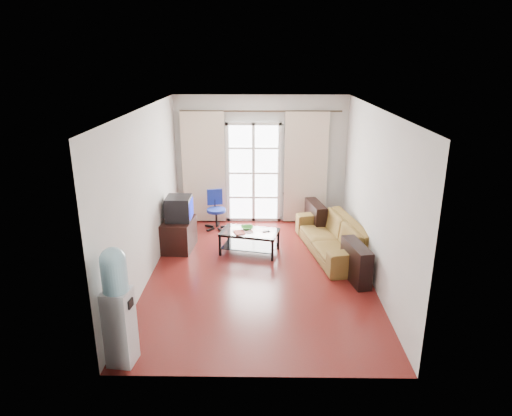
{
  "coord_description": "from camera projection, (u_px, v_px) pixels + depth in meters",
  "views": [
    {
      "loc": [
        0.04,
        -6.88,
        3.45
      ],
      "look_at": [
        -0.07,
        0.35,
        1.03
      ],
      "focal_mm": 32.0,
      "sensor_mm": 36.0,
      "label": 1
    }
  ],
  "objects": [
    {
      "name": "ceiling",
      "position": [
        260.0,
        109.0,
        6.76
      ],
      "size": [
        5.2,
        5.2,
        0.0
      ],
      "primitive_type": "plane",
      "rotation": [
        3.14,
        0.0,
        0.0
      ],
      "color": "white",
      "rests_on": "wall_back"
    },
    {
      "name": "crt_tv",
      "position": [
        178.0,
        208.0,
        8.37
      ],
      "size": [
        0.49,
        0.48,
        0.44
      ],
      "rotation": [
        0.0,
        0.0,
        -0.0
      ],
      "color": "black",
      "rests_on": "tv_stand"
    },
    {
      "name": "wall_left",
      "position": [
        146.0,
        195.0,
        7.21
      ],
      "size": [
        0.02,
        5.2,
        2.7
      ],
      "primitive_type": "cube",
      "color": "silver",
      "rests_on": "floor"
    },
    {
      "name": "water_cooler",
      "position": [
        118.0,
        305.0,
        5.17
      ],
      "size": [
        0.34,
        0.34,
        1.47
      ],
      "rotation": [
        0.0,
        0.0,
        -0.13
      ],
      "color": "silver",
      "rests_on": "floor"
    },
    {
      "name": "floor",
      "position": [
        260.0,
        273.0,
        7.62
      ],
      "size": [
        5.2,
        5.2,
        0.0
      ],
      "primitive_type": "plane",
      "color": "maroon",
      "rests_on": "ground"
    },
    {
      "name": "remote",
      "position": [
        266.0,
        231.0,
        8.26
      ],
      "size": [
        0.15,
        0.08,
        0.02
      ],
      "primitive_type": "cube",
      "rotation": [
        0.0,
        0.0,
        0.32
      ],
      "color": "black",
      "rests_on": "coffee_table"
    },
    {
      "name": "book",
      "position": [
        234.0,
        233.0,
        8.17
      ],
      "size": [
        0.32,
        0.34,
        0.02
      ],
      "primitive_type": "imported",
      "rotation": [
        0.0,
        0.0,
        0.36
      ],
      "color": "#A82E14",
      "rests_on": "coffee_table"
    },
    {
      "name": "curtain_right",
      "position": [
        306.0,
        168.0,
        9.58
      ],
      "size": [
        0.9,
        0.07,
        2.35
      ],
      "primitive_type": "cube",
      "color": "beige",
      "rests_on": "curtain_rod"
    },
    {
      "name": "coffee_table",
      "position": [
        250.0,
        239.0,
        8.33
      ],
      "size": [
        1.13,
        0.8,
        0.42
      ],
      "rotation": [
        0.0,
        0.0,
        -0.23
      ],
      "color": "silver",
      "rests_on": "floor"
    },
    {
      "name": "french_door",
      "position": [
        254.0,
        173.0,
        9.69
      ],
      "size": [
        1.16,
        0.06,
        2.15
      ],
      "color": "white",
      "rests_on": "wall_back"
    },
    {
      "name": "wall_right",
      "position": [
        374.0,
        196.0,
        7.17
      ],
      "size": [
        0.02,
        5.2,
        2.7
      ],
      "primitive_type": "cube",
      "color": "silver",
      "rests_on": "floor"
    },
    {
      "name": "sofa",
      "position": [
        333.0,
        237.0,
        8.3
      ],
      "size": [
        2.47,
        1.65,
        0.63
      ],
      "primitive_type": "imported",
      "rotation": [
        0.0,
        0.0,
        -1.38
      ],
      "color": "brown",
      "rests_on": "floor"
    },
    {
      "name": "tv_stand",
      "position": [
        179.0,
        234.0,
        8.5
      ],
      "size": [
        0.58,
        0.81,
        0.57
      ],
      "primitive_type": "cube",
      "rotation": [
        0.0,
        0.0,
        -0.08
      ],
      "color": "black",
      "rests_on": "floor"
    },
    {
      "name": "wall_front",
      "position": [
        258.0,
        269.0,
        4.72
      ],
      "size": [
        3.6,
        0.02,
        2.7
      ],
      "primitive_type": "cube",
      "color": "silver",
      "rests_on": "floor"
    },
    {
      "name": "radiator",
      "position": [
        297.0,
        207.0,
        9.87
      ],
      "size": [
        0.64,
        0.12,
        0.64
      ],
      "primitive_type": "cube",
      "color": "#949497",
      "rests_on": "floor"
    },
    {
      "name": "curtain_rod",
      "position": [
        261.0,
        111.0,
        9.23
      ],
      "size": [
        3.3,
        0.04,
        0.04
      ],
      "primitive_type": "cylinder",
      "rotation": [
        0.0,
        1.57,
        0.0
      ],
      "color": "#4C3F2D",
      "rests_on": "wall_back"
    },
    {
      "name": "curtain_left",
      "position": [
        204.0,
        168.0,
        9.6
      ],
      "size": [
        0.9,
        0.07,
        2.35
      ],
      "primitive_type": "cube",
      "color": "beige",
      "rests_on": "curtain_rod"
    },
    {
      "name": "wall_back",
      "position": [
        261.0,
        160.0,
        9.65
      ],
      "size": [
        3.6,
        0.02,
        2.7
      ],
      "primitive_type": "cube",
      "color": "silver",
      "rests_on": "floor"
    },
    {
      "name": "bowl",
      "position": [
        247.0,
        228.0,
        8.37
      ],
      "size": [
        0.31,
        0.31,
        0.06
      ],
      "primitive_type": "imported",
      "rotation": [
        0.0,
        0.0,
        0.18
      ],
      "color": "#328B47",
      "rests_on": "coffee_table"
    },
    {
      "name": "task_chair",
      "position": [
        216.0,
        217.0,
        9.53
      ],
      "size": [
        0.66,
        0.66,
        0.81
      ],
      "rotation": [
        0.0,
        0.0,
        0.24
      ],
      "color": "black",
      "rests_on": "floor"
    }
  ]
}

